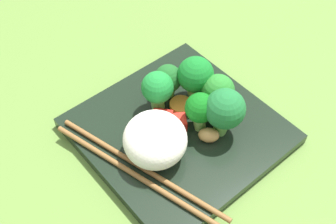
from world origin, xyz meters
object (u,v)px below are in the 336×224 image
square_plate (178,131)px  broccoli_floret_4 (225,110)px  chopstick_pair (138,171)px  carrot_slice_2 (181,105)px  rice_mound (155,139)px

square_plate → broccoli_floret_4: broccoli_floret_4 is taller
broccoli_floret_4 → chopstick_pair: size_ratio=0.29×
broccoli_floret_4 → carrot_slice_2: size_ratio=2.26×
broccoli_floret_4 → chopstick_pair: 13.03cm
broccoli_floret_4 → carrot_slice_2: broccoli_floret_4 is taller
square_plate → chopstick_pair: size_ratio=0.97×
square_plate → carrot_slice_2: (-2.54, 2.59, 1.09)cm
square_plate → rice_mound: 6.21cm
rice_mound → broccoli_floret_4: (2.70, 8.91, 1.32)cm
broccoli_floret_4 → chopstick_pair: (-1.75, -12.33, -3.83)cm
square_plate → chopstick_pair: bearing=-74.9°
square_plate → carrot_slice_2: size_ratio=7.59×
carrot_slice_2 → chopstick_pair: bearing=-66.3°
square_plate → rice_mound: size_ratio=2.91×
square_plate → chopstick_pair: (2.23, -8.30, 1.10)cm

